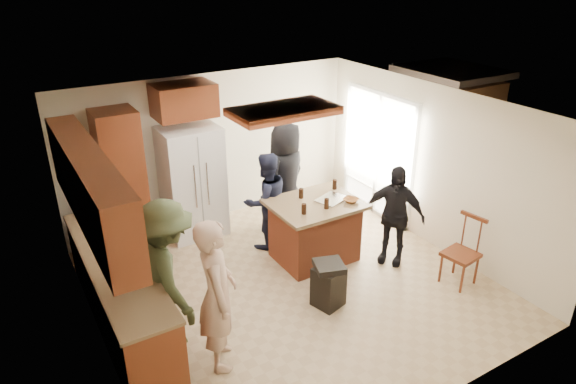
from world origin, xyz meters
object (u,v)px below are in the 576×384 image
person_behind_right (286,177)px  refrigerator (193,182)px  person_front_left (217,295)px  person_behind_left (266,201)px  person_side_right (394,215)px  person_counter (169,274)px  trash_bin (328,284)px  spindle_chair (462,254)px  kitchen_island (315,230)px

person_behind_right → refrigerator: bearing=-51.2°
person_front_left → person_behind_right: size_ratio=0.98×
person_behind_left → person_behind_right: person_behind_right is taller
person_side_right → person_counter: 3.35m
trash_bin → person_front_left: bearing=-172.5°
person_behind_left → refrigerator: (-0.79, 0.98, 0.13)m
trash_bin → spindle_chair: (1.85, -0.52, 0.13)m
person_behind_left → spindle_chair: size_ratio=1.55×
person_behind_right → spindle_chair: bearing=89.0°
person_behind_right → person_side_right: person_behind_right is taller
person_front_left → person_behind_right: 3.21m
person_front_left → spindle_chair: (3.47, -0.31, -0.44)m
trash_bin → person_side_right: bearing=15.9°
person_front_left → spindle_chair: size_ratio=1.79×
person_counter → trash_bin: bearing=-101.4°
person_behind_right → kitchen_island: 1.14m
person_behind_right → person_counter: size_ratio=1.01×
spindle_chair → person_counter: bearing=166.1°
person_counter → person_behind_right: bearing=-55.8°
person_behind_left → trash_bin: size_ratio=2.44×
person_behind_left → spindle_chair: bearing=124.9°
person_front_left → kitchen_island: bearing=-39.7°
person_front_left → refrigerator: refrigerator is taller
person_front_left → person_side_right: 3.10m
person_counter → spindle_chair: size_ratio=1.81×
person_counter → kitchen_island: (2.41, 0.63, -0.42)m
person_side_right → kitchen_island: person_side_right is taller
person_side_right → refrigerator: 3.17m
person_side_right → trash_bin: (-1.42, -0.40, -0.44)m
trash_bin → person_behind_right: bearing=73.5°
person_side_right → spindle_chair: (0.44, -0.92, -0.31)m
person_side_right → person_behind_right: bearing=171.0°
refrigerator → kitchen_island: (1.22, -1.67, -0.43)m
person_front_left → spindle_chair: 3.51m
trash_bin → spindle_chair: bearing=-15.6°
refrigerator → spindle_chair: bearing=-51.4°
trash_bin → spindle_chair: spindle_chair is taller
person_behind_right → person_front_left: bearing=19.6°
kitchen_island → spindle_chair: size_ratio=1.29×
person_side_right → person_behind_left: bearing=-168.9°
person_side_right → person_counter: (-3.34, 0.02, 0.14)m
person_counter → kitchen_island: bearing=-74.5°
refrigerator → person_behind_right: bearing=-24.9°
person_behind_right → person_counter: bearing=7.0°
person_behind_right → trash_bin: 2.26m
refrigerator → spindle_chair: 4.17m
person_counter → trash_bin: person_counter is taller
person_behind_right → person_counter: (-2.55, -1.67, -0.01)m
person_front_left → refrigerator: bearing=2.7°
person_front_left → person_behind_right: (2.23, 2.30, 0.02)m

